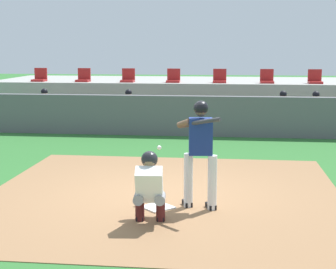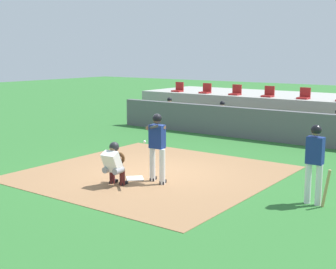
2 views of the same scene
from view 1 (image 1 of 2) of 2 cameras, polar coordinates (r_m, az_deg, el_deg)
name	(u,v)px [view 1 (image 1 of 2)]	position (r m, az deg, el deg)	size (l,w,h in m)	color
ground_plane	(164,195)	(9.64, -0.48, -6.56)	(80.00, 80.00, 0.00)	#2D6B2D
dirt_infield	(164,195)	(9.64, -0.48, -6.52)	(6.40, 6.40, 0.01)	#936B47
home_plate	(158,207)	(8.88, -1.12, -7.83)	(0.44, 0.44, 0.02)	white
batter_at_plate	(200,148)	(8.64, 3.47, -1.41)	(0.75, 0.70, 1.80)	silver
catcher_crouched	(149,185)	(8.00, -2.04, -5.42)	(0.51, 1.60, 1.13)	gray
dugout_wall	(190,116)	(15.87, 2.41, 2.03)	(13.00, 0.30, 1.20)	#59595E
dugout_bench	(192,123)	(16.91, 2.65, 1.21)	(11.80, 0.44, 0.45)	olive
dugout_player_0	(44,108)	(17.71, -13.27, 2.81)	(0.49, 0.70, 1.30)	#939399
dugout_player_1	(128,109)	(16.97, -4.34, 2.75)	(0.49, 0.70, 1.30)	#939399
dugout_player_2	(283,111)	(16.74, 12.30, 2.47)	(0.49, 0.70, 1.30)	#939399
dugout_player_3	(316,112)	(16.87, 15.65, 2.38)	(0.49, 0.70, 1.30)	#939399
stands_platform	(199,98)	(20.22, 3.33, 3.93)	(15.00, 4.40, 1.40)	#9E9E99
stadium_seat_0	(40,78)	(19.82, -13.65, 5.98)	(0.46, 0.46, 0.48)	#A51E1E
stadium_seat_1	(83,78)	(19.32, -9.10, 6.05)	(0.46, 0.46, 0.48)	#A51E1E
stadium_seat_2	(128,78)	(18.95, -4.34, 6.07)	(0.46, 0.46, 0.48)	#A51E1E
stadium_seat_3	(173,79)	(18.71, 0.58, 6.06)	(0.46, 0.46, 0.48)	#A51E1E
stadium_seat_4	(220,79)	(18.61, 5.59, 5.99)	(0.46, 0.46, 0.48)	#A51E1E
stadium_seat_5	(267,79)	(18.65, 10.61, 5.88)	(0.46, 0.46, 0.48)	#A51E1E
stadium_seat_6	(315,80)	(18.84, 15.57, 5.73)	(0.46, 0.46, 0.48)	#A51E1E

